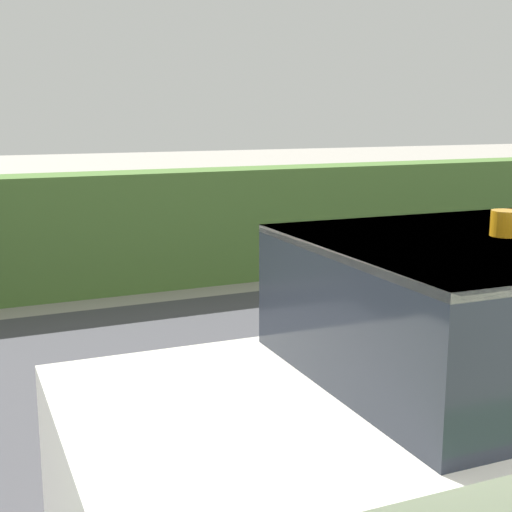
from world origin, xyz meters
TOP-DOWN VIEW (x-y plane):
  - road_strip at (0.00, 4.45)m, footprint 28.00×6.57m
  - garden_hedge at (0.01, 8.61)m, footprint 13.32×0.72m
  - police_car at (0.03, 2.43)m, footprint 4.08×1.90m

SIDE VIEW (x-z plane):
  - road_strip at x=0.00m, z-range 0.00..0.01m
  - garden_hedge at x=0.01m, z-range 0.00..1.48m
  - police_car at x=0.03m, z-range -0.11..1.62m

